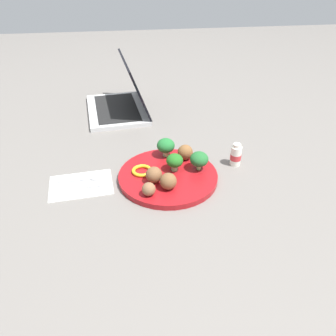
{
  "coord_description": "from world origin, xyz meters",
  "views": [
    {
      "loc": [
        -0.11,
        -0.78,
        0.56
      ],
      "look_at": [
        0.0,
        0.0,
        0.04
      ],
      "focal_mm": 36.26,
      "sensor_mm": 36.0,
      "label": 1
    }
  ],
  "objects_px": {
    "knife": "(84,186)",
    "meatball_back_right": "(149,189)",
    "broccoli_floret_back_left": "(175,161)",
    "broccoli_floret_mid_left": "(166,146)",
    "napkin": "(81,184)",
    "broccoli_floret_near_rim": "(199,159)",
    "meatball_back_left": "(185,152)",
    "meatball_near_rim": "(154,175)",
    "plate": "(168,176)",
    "pepper_ring_front_right": "(142,171)",
    "yogurt_bottle": "(236,155)",
    "laptop": "(122,102)",
    "meatball_mid_left": "(168,181)",
    "fork": "(84,178)"
  },
  "relations": [
    {
      "from": "plate",
      "to": "meatball_near_rim",
      "type": "height_order",
      "value": "meatball_near_rim"
    },
    {
      "from": "broccoli_floret_near_rim",
      "to": "meatball_back_right",
      "type": "distance_m",
      "value": 0.18
    },
    {
      "from": "napkin",
      "to": "knife",
      "type": "height_order",
      "value": "knife"
    },
    {
      "from": "broccoli_floret_near_rim",
      "to": "meatball_near_rim",
      "type": "relative_size",
      "value": 1.22
    },
    {
      "from": "meatball_mid_left",
      "to": "fork",
      "type": "height_order",
      "value": "meatball_mid_left"
    },
    {
      "from": "broccoli_floret_mid_left",
      "to": "meatball_mid_left",
      "type": "height_order",
      "value": "broccoli_floret_mid_left"
    },
    {
      "from": "knife",
      "to": "yogurt_bottle",
      "type": "distance_m",
      "value": 0.45
    },
    {
      "from": "napkin",
      "to": "meatball_near_rim",
      "type": "bearing_deg",
      "value": -10.18
    },
    {
      "from": "broccoli_floret_near_rim",
      "to": "meatball_back_left",
      "type": "distance_m",
      "value": 0.07
    },
    {
      "from": "meatball_back_right",
      "to": "meatball_back_left",
      "type": "relative_size",
      "value": 0.78
    },
    {
      "from": "knife",
      "to": "laptop",
      "type": "bearing_deg",
      "value": 76.78
    },
    {
      "from": "meatball_mid_left",
      "to": "napkin",
      "type": "height_order",
      "value": "meatball_mid_left"
    },
    {
      "from": "meatball_back_left",
      "to": "meatball_back_right",
      "type": "bearing_deg",
      "value": -127.65
    },
    {
      "from": "yogurt_bottle",
      "to": "knife",
      "type": "bearing_deg",
      "value": -172.37
    },
    {
      "from": "meatball_near_rim",
      "to": "meatball_back_left",
      "type": "distance_m",
      "value": 0.15
    },
    {
      "from": "meatball_back_right",
      "to": "napkin",
      "type": "height_order",
      "value": "meatball_back_right"
    },
    {
      "from": "broccoli_floret_back_left",
      "to": "napkin",
      "type": "height_order",
      "value": "broccoli_floret_back_left"
    },
    {
      "from": "knife",
      "to": "meatball_back_right",
      "type": "bearing_deg",
      "value": -23.28
    },
    {
      "from": "plate",
      "to": "meatball_back_left",
      "type": "bearing_deg",
      "value": 49.87
    },
    {
      "from": "broccoli_floret_back_left",
      "to": "knife",
      "type": "bearing_deg",
      "value": -173.33
    },
    {
      "from": "broccoli_floret_mid_left",
      "to": "meatball_mid_left",
      "type": "relative_size",
      "value": 1.27
    },
    {
      "from": "plate",
      "to": "pepper_ring_front_right",
      "type": "relative_size",
      "value": 4.83
    },
    {
      "from": "broccoli_floret_back_left",
      "to": "broccoli_floret_mid_left",
      "type": "relative_size",
      "value": 0.9
    },
    {
      "from": "meatball_back_left",
      "to": "pepper_ring_front_right",
      "type": "relative_size",
      "value": 0.79
    },
    {
      "from": "meatball_back_left",
      "to": "broccoli_floret_mid_left",
      "type": "bearing_deg",
      "value": 155.66
    },
    {
      "from": "pepper_ring_front_right",
      "to": "yogurt_bottle",
      "type": "xyz_separation_m",
      "value": [
        0.28,
        0.03,
        0.01
      ]
    },
    {
      "from": "meatball_back_left",
      "to": "knife",
      "type": "height_order",
      "value": "meatball_back_left"
    },
    {
      "from": "meatball_back_right",
      "to": "fork",
      "type": "height_order",
      "value": "meatball_back_right"
    },
    {
      "from": "napkin",
      "to": "yogurt_bottle",
      "type": "relative_size",
      "value": 2.42
    },
    {
      "from": "broccoli_floret_near_rim",
      "to": "napkin",
      "type": "relative_size",
      "value": 0.32
    },
    {
      "from": "meatball_mid_left",
      "to": "laptop",
      "type": "bearing_deg",
      "value": 101.06
    },
    {
      "from": "meatball_back_left",
      "to": "pepper_ring_front_right",
      "type": "xyz_separation_m",
      "value": [
        -0.13,
        -0.05,
        -0.02
      ]
    },
    {
      "from": "meatball_near_rim",
      "to": "laptop",
      "type": "bearing_deg",
      "value": 98.1
    },
    {
      "from": "broccoli_floret_back_left",
      "to": "meatball_back_left",
      "type": "distance_m",
      "value": 0.07
    },
    {
      "from": "broccoli_floret_mid_left",
      "to": "pepper_ring_front_right",
      "type": "height_order",
      "value": "broccoli_floret_mid_left"
    },
    {
      "from": "broccoli_floret_mid_left",
      "to": "meatball_mid_left",
      "type": "distance_m",
      "value": 0.17
    },
    {
      "from": "fork",
      "to": "laptop",
      "type": "height_order",
      "value": "laptop"
    },
    {
      "from": "broccoli_floret_back_left",
      "to": "broccoli_floret_mid_left",
      "type": "bearing_deg",
      "value": 100.05
    },
    {
      "from": "broccoli_floret_back_left",
      "to": "pepper_ring_front_right",
      "type": "height_order",
      "value": "broccoli_floret_back_left"
    },
    {
      "from": "broccoli_floret_back_left",
      "to": "fork",
      "type": "height_order",
      "value": "broccoli_floret_back_left"
    },
    {
      "from": "pepper_ring_front_right",
      "to": "napkin",
      "type": "bearing_deg",
      "value": -175.07
    },
    {
      "from": "laptop",
      "to": "pepper_ring_front_right",
      "type": "bearing_deg",
      "value": -84.58
    },
    {
      "from": "knife",
      "to": "yogurt_bottle",
      "type": "xyz_separation_m",
      "value": [
        0.44,
        0.06,
        0.02
      ]
    },
    {
      "from": "broccoli_floret_back_left",
      "to": "meatball_back_right",
      "type": "height_order",
      "value": "broccoli_floret_back_left"
    },
    {
      "from": "plate",
      "to": "broccoli_floret_back_left",
      "type": "bearing_deg",
      "value": 38.39
    },
    {
      "from": "meatball_mid_left",
      "to": "meatball_back_left",
      "type": "relative_size",
      "value": 0.99
    },
    {
      "from": "plate",
      "to": "pepper_ring_front_right",
      "type": "bearing_deg",
      "value": 165.18
    },
    {
      "from": "broccoli_floret_mid_left",
      "to": "meatball_near_rim",
      "type": "xyz_separation_m",
      "value": [
        -0.05,
        -0.13,
        -0.01
      ]
    },
    {
      "from": "meatball_back_right",
      "to": "knife",
      "type": "relative_size",
      "value": 0.24
    },
    {
      "from": "broccoli_floret_near_rim",
      "to": "pepper_ring_front_right",
      "type": "bearing_deg",
      "value": 177.57
    }
  ]
}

